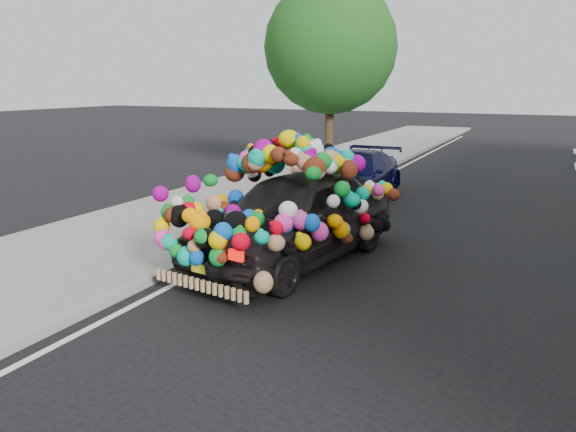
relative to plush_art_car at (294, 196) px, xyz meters
The scene contains 6 objects.
ground 1.58m from the plush_art_car, 37.23° to the right, with size 100.00×100.00×0.00m, color black.
sidewalk 3.63m from the plush_art_car, 168.78° to the right, with size 4.00×60.00×0.12m, color gray.
kerb 1.92m from the plush_art_car, 155.13° to the right, with size 0.15×60.00×0.13m, color gray.
tree_near_sidewalk 9.74m from the plush_art_car, 108.25° to the left, with size 4.20×4.20×6.13m.
plush_art_car is the anchor object (origin of this frame).
navy_sedan 5.27m from the plush_art_car, 98.47° to the left, with size 1.72×4.24×1.23m, color black.
Camera 1 is at (2.98, -7.55, 2.95)m, focal length 35.00 mm.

